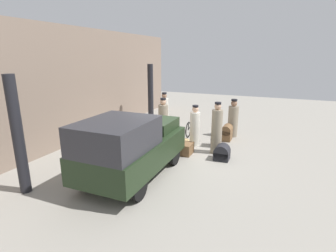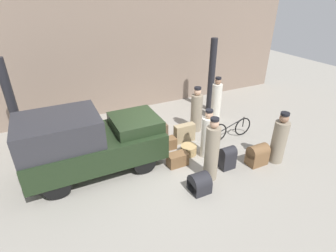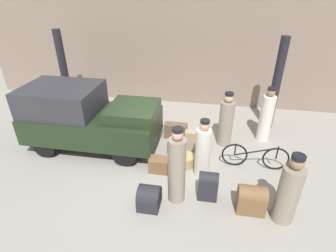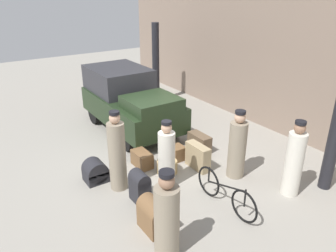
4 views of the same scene
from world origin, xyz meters
name	(u,v)px [view 1 (image 1 of 4)]	position (x,y,z in m)	size (l,w,h in m)	color
ground_plane	(171,153)	(0.00, 0.00, 0.00)	(30.00, 30.00, 0.00)	gray
station_building_facade	(76,86)	(0.00, 4.08, 2.25)	(16.00, 0.15, 4.50)	gray
canopy_pillar_left	(18,136)	(-3.99, 2.44, 1.51)	(0.27, 0.27, 3.01)	black
canopy_pillar_right	(151,95)	(3.29, 2.44, 1.51)	(0.27, 0.27, 3.01)	black
truck	(131,145)	(-2.21, 0.32, 0.98)	(3.78, 1.79, 1.85)	black
bicycle	(192,127)	(2.56, 0.03, 0.35)	(1.73, 0.04, 0.72)	black
wicker_basket	(183,144)	(0.74, -0.19, 0.15)	(0.51, 0.51, 0.30)	tan
porter_lifting_near_truck	(195,127)	(1.20, -0.51, 0.72)	(0.38, 0.38, 1.59)	silver
porter_with_bicycle	(217,130)	(0.69, -1.47, 0.86)	(0.38, 0.38, 1.86)	gray
porter_carrying_trunk	(163,119)	(1.79, 1.09, 0.76)	(0.41, 0.41, 1.68)	gray
porter_standing_middle	(164,112)	(2.99, 1.57, 0.79)	(0.39, 0.39, 1.73)	silver
conductor_in_dark_uniform	(233,120)	(2.96, -1.67, 0.73)	(0.43, 0.43, 1.63)	gray
suitcase_tan_flat	(168,135)	(1.00, 0.56, 0.32)	(0.72, 0.26, 0.64)	#9E8966
trunk_large_brown	(216,137)	(1.39, -1.31, 0.37)	(0.43, 0.32, 0.70)	#232328
trunk_barrel_dark	(222,153)	(0.14, -1.80, 0.23)	(0.48, 0.50, 0.53)	#232328
trunk_umber_medium	(187,149)	(0.15, -0.56, 0.20)	(0.60, 0.35, 0.39)	brown
trunk_wicker_pale	(227,132)	(2.32, -1.55, 0.33)	(0.59, 0.40, 0.65)	brown
suitcase_black_upright	(165,144)	(0.36, 0.39, 0.19)	(0.37, 0.34, 0.38)	brown
suitcase_small_leather	(145,141)	(0.27, 1.21, 0.24)	(0.72, 0.31, 0.47)	brown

